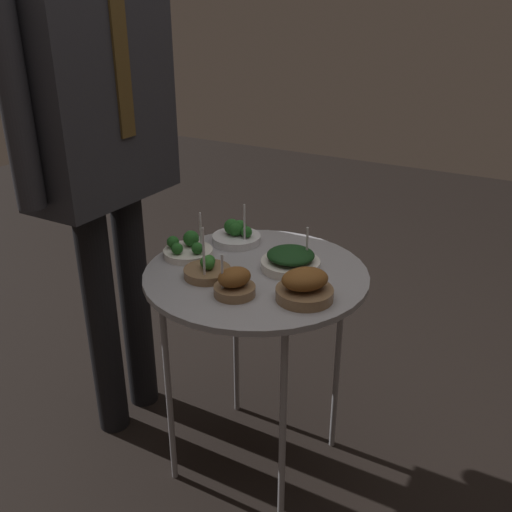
% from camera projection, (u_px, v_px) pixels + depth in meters
% --- Properties ---
extents(ground_plane, '(8.00, 8.00, 0.00)m').
position_uv_depth(ground_plane, '(256.00, 460.00, 1.99)').
color(ground_plane, black).
extents(serving_cart, '(0.67, 0.67, 0.73)m').
position_uv_depth(serving_cart, '(256.00, 288.00, 1.71)').
color(serving_cart, '#939399').
rests_on(serving_cart, ground_plane).
extents(bowl_broccoli_front_left, '(0.16, 0.16, 0.14)m').
position_uv_depth(bowl_broccoli_front_left, '(237.00, 235.00, 1.88)').
color(bowl_broccoli_front_left, silver).
rests_on(bowl_broccoli_front_left, serving_cart).
extents(bowl_spinach_mid_right, '(0.18, 0.18, 0.13)m').
position_uv_depth(bowl_spinach_mid_right, '(291.00, 260.00, 1.69)').
color(bowl_spinach_mid_right, silver).
rests_on(bowl_spinach_mid_right, serving_cart).
extents(bowl_broccoli_back_left, '(0.14, 0.14, 0.17)m').
position_uv_depth(bowl_broccoli_back_left, '(207.00, 270.00, 1.65)').
color(bowl_broccoli_back_left, brown).
rests_on(bowl_broccoli_back_left, serving_cart).
extents(bowl_broccoli_mid_left, '(0.15, 0.15, 0.14)m').
position_uv_depth(bowl_broccoli_mid_left, '(188.00, 249.00, 1.78)').
color(bowl_broccoli_mid_left, silver).
rests_on(bowl_broccoli_mid_left, serving_cart).
extents(bowl_roast_back_right, '(0.16, 0.16, 0.09)m').
position_uv_depth(bowl_roast_back_right, '(305.00, 287.00, 1.52)').
color(bowl_roast_back_right, brown).
rests_on(bowl_roast_back_right, serving_cart).
extents(bowl_roast_center, '(0.12, 0.11, 0.13)m').
position_uv_depth(bowl_roast_center, '(234.00, 284.00, 1.54)').
color(bowl_roast_center, brown).
rests_on(bowl_roast_center, serving_cart).
extents(waiter_figure, '(0.65, 0.24, 1.77)m').
position_uv_depth(waiter_figure, '(97.00, 121.00, 1.76)').
color(waiter_figure, black).
rests_on(waiter_figure, ground_plane).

